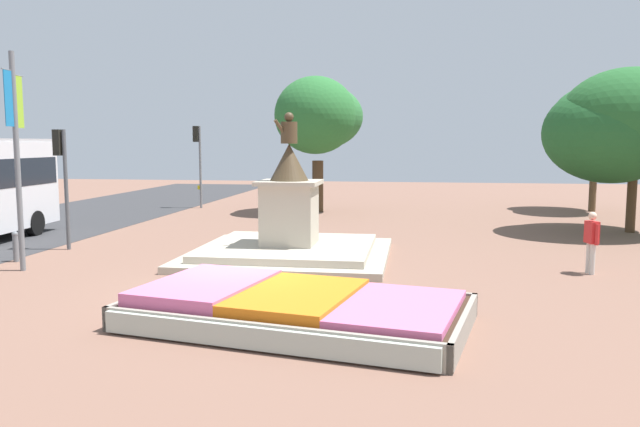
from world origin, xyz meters
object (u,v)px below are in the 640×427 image
at_px(statue_monument, 290,233).
at_px(banner_pole, 17,152).
at_px(traffic_light_far_corner, 198,152).
at_px(flower_planter, 291,309).
at_px(traffic_light_mid_block, 62,166).
at_px(kerb_bollard_north, 16,246).
at_px(pedestrian_crossing_plaza, 592,239).

height_order(statue_monument, banner_pole, banner_pole).
distance_m(statue_monument, traffic_light_far_corner, 15.00).
height_order(flower_planter, traffic_light_mid_block, traffic_light_mid_block).
bearing_deg(statue_monument, banner_pole, -156.46).
xyz_separation_m(traffic_light_mid_block, traffic_light_far_corner, (-0.09, 12.56, 0.23)).
height_order(traffic_light_mid_block, traffic_light_far_corner, traffic_light_far_corner).
bearing_deg(kerb_bollard_north, banner_pole, -49.18).
relative_size(traffic_light_mid_block, kerb_bollard_north, 4.30).
relative_size(traffic_light_far_corner, banner_pole, 0.74).
xyz_separation_m(traffic_light_far_corner, banner_pole, (0.77, -15.77, 0.24)).
bearing_deg(statue_monument, kerb_bollard_north, -166.68).
xyz_separation_m(flower_planter, statue_monument, (-1.35, 6.54, 0.43)).
height_order(traffic_light_far_corner, kerb_bollard_north, traffic_light_far_corner).
relative_size(traffic_light_mid_block, traffic_light_far_corner, 0.90).
relative_size(statue_monument, pedestrian_crossing_plaza, 3.57).
relative_size(traffic_light_far_corner, kerb_bollard_north, 4.79).
xyz_separation_m(statue_monument, kerb_bollard_north, (-7.49, -1.77, -0.26)).
bearing_deg(traffic_light_mid_block, banner_pole, -77.89).
xyz_separation_m(traffic_light_far_corner, pedestrian_crossing_plaza, (15.36, -13.97, -1.93)).
xyz_separation_m(traffic_light_far_corner, kerb_bollard_north, (-0.16, -14.68, -2.38)).
bearing_deg(flower_planter, statue_monument, 101.66).
height_order(traffic_light_mid_block, kerb_bollard_north, traffic_light_mid_block).
distance_m(banner_pole, pedestrian_crossing_plaza, 14.86).
bearing_deg(kerb_bollard_north, traffic_light_mid_block, 83.37).
relative_size(flower_planter, traffic_light_mid_block, 1.79).
bearing_deg(traffic_light_mid_block, pedestrian_crossing_plaza, -5.26).
xyz_separation_m(flower_planter, traffic_light_mid_block, (-8.59, 6.90, 2.32)).
bearing_deg(flower_planter, traffic_light_far_corner, 114.04).
relative_size(traffic_light_mid_block, pedestrian_crossing_plaza, 2.35).
distance_m(traffic_light_mid_block, banner_pole, 3.31).
distance_m(flower_planter, pedestrian_crossing_plaza, 8.67).
relative_size(statue_monument, traffic_light_mid_block, 1.52).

